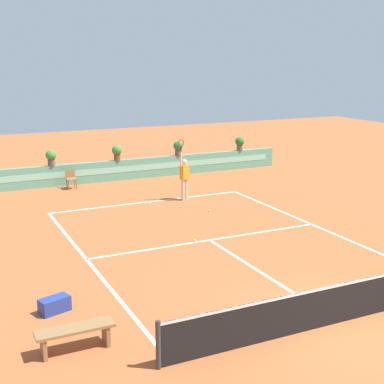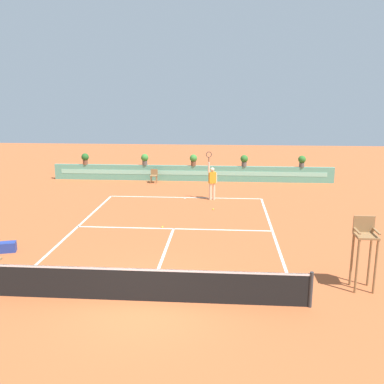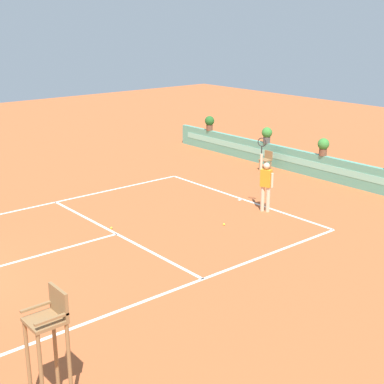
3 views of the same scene
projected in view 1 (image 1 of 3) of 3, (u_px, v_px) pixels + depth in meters
name	position (u px, v px, depth m)	size (l,w,h in m)	color
ground_plane	(215.00, 244.00, 17.67)	(60.00, 60.00, 0.00)	#B2562D
court_lines	(205.00, 237.00, 18.30)	(8.32, 11.94, 0.01)	white
net	(341.00, 301.00, 12.29)	(8.92, 0.10, 1.00)	#333333
back_wall_barrier	(115.00, 171.00, 26.66)	(18.00, 0.21, 1.00)	#599E84
ball_kid_chair	(71.00, 178.00, 25.05)	(0.44, 0.44, 0.85)	olive
bench_courtside	(75.00, 333.00, 11.13)	(1.60, 0.44, 0.51)	olive
gear_bag	(55.00, 305.00, 12.87)	(0.70, 0.36, 0.36)	navy
tennis_player	(184.00, 176.00, 22.88)	(0.59, 0.34, 2.58)	beige
tennis_ball_near_baseline	(209.00, 211.00, 21.38)	(0.07, 0.07, 0.07)	#CCE033
tennis_ball_mid_court	(195.00, 240.00, 17.90)	(0.07, 0.07, 0.07)	#CCE033
potted_plant_left	(51.00, 157.00, 25.18)	(0.48, 0.48, 0.72)	#514C47
potted_plant_centre	(117.00, 152.00, 26.50)	(0.48, 0.48, 0.72)	brown
potted_plant_far_right	(240.00, 143.00, 29.36)	(0.48, 0.48, 0.72)	#514C47
potted_plant_right	(178.00, 147.00, 27.85)	(0.48, 0.48, 0.72)	#514C47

